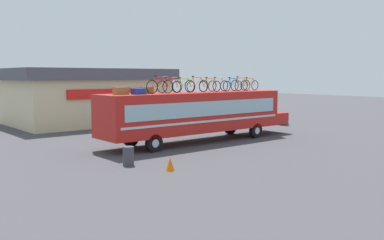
# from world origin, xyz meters

# --- Properties ---
(ground_plane) EXTENTS (120.00, 120.00, 0.00)m
(ground_plane) POSITION_xyz_m (0.00, 0.00, 0.00)
(ground_plane) COLOR #423F44
(bus) EXTENTS (13.43, 2.64, 2.96)m
(bus) POSITION_xyz_m (0.22, 0.00, 1.77)
(bus) COLOR red
(bus) RESTS_ON ground
(luggage_bag_1) EXTENTS (0.74, 0.45, 0.38)m
(luggage_bag_1) POSITION_xyz_m (-4.91, 0.04, 3.15)
(luggage_bag_1) COLOR olive
(luggage_bag_1) RESTS_ON bus
(luggage_bag_2) EXTENTS (0.62, 0.52, 0.30)m
(luggage_bag_2) POSITION_xyz_m (-4.08, -0.33, 3.11)
(luggage_bag_2) COLOR #193899
(luggage_bag_2) RESTS_ON bus
(luggage_bag_3) EXTENTS (0.64, 0.44, 0.36)m
(luggage_bag_3) POSITION_xyz_m (-3.27, 0.18, 3.14)
(luggage_bag_3) COLOR olive
(luggage_bag_3) RESTS_ON bus
(rooftop_bicycle_1) EXTENTS (1.78, 0.44, 0.97)m
(rooftop_bicycle_1) POSITION_xyz_m (-2.66, -0.25, 3.36)
(rooftop_bicycle_1) COLOR black
(rooftop_bicycle_1) RESTS_ON bus
(rooftop_bicycle_2) EXTENTS (1.76, 0.44, 0.92)m
(rooftop_bicycle_2) POSITION_xyz_m (-1.74, 0.12, 3.34)
(rooftop_bicycle_2) COLOR black
(rooftop_bicycle_2) RESTS_ON bus
(rooftop_bicycle_3) EXTENTS (1.73, 0.44, 0.87)m
(rooftop_bicycle_3) POSITION_xyz_m (-0.75, 0.10, 3.32)
(rooftop_bicycle_3) COLOR black
(rooftop_bicycle_3) RESTS_ON bus
(rooftop_bicycle_4) EXTENTS (1.78, 0.44, 0.95)m
(rooftop_bicycle_4) POSITION_xyz_m (0.05, -0.10, 3.35)
(rooftop_bicycle_4) COLOR black
(rooftop_bicycle_4) RESTS_ON bus
(rooftop_bicycle_5) EXTENTS (1.74, 0.44, 0.88)m
(rooftop_bicycle_5) POSITION_xyz_m (1.00, -0.21, 3.33)
(rooftop_bicycle_5) COLOR black
(rooftop_bicycle_5) RESTS_ON bus
(rooftop_bicycle_6) EXTENTS (1.68, 0.44, 0.89)m
(rooftop_bicycle_6) POSITION_xyz_m (1.95, 0.10, 3.33)
(rooftop_bicycle_6) COLOR black
(rooftop_bicycle_6) RESTS_ON bus
(rooftop_bicycle_7) EXTENTS (1.68, 0.44, 0.87)m
(rooftop_bicycle_7) POSITION_xyz_m (2.86, -0.25, 3.32)
(rooftop_bicycle_7) COLOR black
(rooftop_bicycle_7) RESTS_ON bus
(rooftop_bicycle_8) EXTENTS (1.77, 0.44, 0.92)m
(rooftop_bicycle_8) POSITION_xyz_m (3.75, -0.07, 3.34)
(rooftop_bicycle_8) COLOR black
(rooftop_bicycle_8) RESTS_ON bus
(rooftop_bicycle_9) EXTENTS (1.69, 0.44, 0.87)m
(rooftop_bicycle_9) POSITION_xyz_m (4.71, 0.04, 3.32)
(rooftop_bicycle_9) COLOR black
(rooftop_bicycle_9) RESTS_ON bus
(roadside_building) EXTENTS (12.58, 9.10, 4.47)m
(roadside_building) POSITION_xyz_m (-0.32, 13.69, 2.29)
(roadside_building) COLOR beige
(roadside_building) RESTS_ON ground
(trash_bin) EXTENTS (0.49, 0.49, 0.83)m
(trash_bin) POSITION_xyz_m (-6.40, -3.08, 0.42)
(trash_bin) COLOR #3F3F47
(trash_bin) RESTS_ON ground
(traffic_cone) EXTENTS (0.39, 0.39, 0.55)m
(traffic_cone) POSITION_xyz_m (-5.62, -5.11, 0.28)
(traffic_cone) COLOR orange
(traffic_cone) RESTS_ON ground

